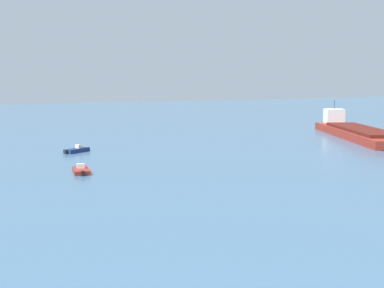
% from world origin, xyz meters
% --- Properties ---
extents(small_motorboat, '(4.02, 3.23, 1.04)m').
position_xyz_m(small_motorboat, '(-13.27, 50.98, 0.30)').
color(small_motorboat, navy).
rests_on(small_motorboat, ground).
extents(cargo_barge, '(20.28, 33.34, 5.94)m').
position_xyz_m(cargo_barge, '(34.86, 47.92, 0.99)').
color(cargo_barge, maroon).
rests_on(cargo_barge, ground).
extents(fishing_skiff, '(2.35, 4.29, 0.97)m').
position_xyz_m(fishing_skiff, '(-17.49, 34.23, 0.26)').
color(fishing_skiff, maroon).
rests_on(fishing_skiff, ground).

